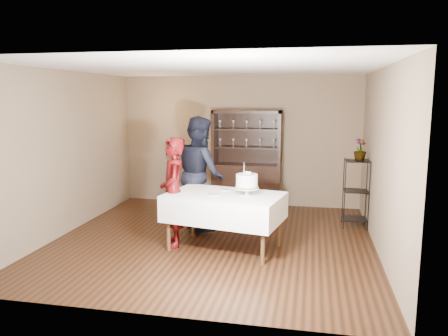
{
  "coord_description": "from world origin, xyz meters",
  "views": [
    {
      "loc": [
        1.5,
        -6.54,
        2.27
      ],
      "look_at": [
        0.16,
        0.1,
        1.16
      ],
      "focal_mm": 35.0,
      "sensor_mm": 36.0,
      "label": 1
    }
  ],
  "objects_px": {
    "woman": "(173,192)",
    "cake": "(247,182)",
    "plant_etagere": "(356,191)",
    "cake_table": "(224,207)",
    "potted_plant": "(360,150)",
    "man": "(200,173)",
    "china_hutch": "(247,175)"
  },
  "relations": [
    {
      "from": "china_hutch",
      "to": "woman",
      "type": "distance_m",
      "value": 2.7
    },
    {
      "from": "plant_etagere",
      "to": "potted_plant",
      "type": "relative_size",
      "value": 3.21
    },
    {
      "from": "cake_table",
      "to": "plant_etagere",
      "type": "bearing_deg",
      "value": 37.37
    },
    {
      "from": "china_hutch",
      "to": "woman",
      "type": "xyz_separation_m",
      "value": [
        -0.74,
        -2.59,
        0.17
      ]
    },
    {
      "from": "cake_table",
      "to": "cake",
      "type": "xyz_separation_m",
      "value": [
        0.34,
        -0.0,
        0.39
      ]
    },
    {
      "from": "woman",
      "to": "man",
      "type": "distance_m",
      "value": 0.98
    },
    {
      "from": "cake",
      "to": "china_hutch",
      "type": "bearing_deg",
      "value": 98.49
    },
    {
      "from": "man",
      "to": "woman",
      "type": "bearing_deg",
      "value": 136.08
    },
    {
      "from": "man",
      "to": "cake",
      "type": "distance_m",
      "value": 1.36
    },
    {
      "from": "plant_etagere",
      "to": "cake_table",
      "type": "height_order",
      "value": "plant_etagere"
    },
    {
      "from": "woman",
      "to": "cake",
      "type": "distance_m",
      "value": 1.15
    },
    {
      "from": "cake_table",
      "to": "cake",
      "type": "height_order",
      "value": "cake"
    },
    {
      "from": "cake",
      "to": "potted_plant",
      "type": "xyz_separation_m",
      "value": [
        1.73,
        1.56,
        0.34
      ]
    },
    {
      "from": "plant_etagere",
      "to": "cake",
      "type": "relative_size",
      "value": 2.45
    },
    {
      "from": "china_hutch",
      "to": "plant_etagere",
      "type": "bearing_deg",
      "value": -26.83
    },
    {
      "from": "cake_table",
      "to": "cake",
      "type": "relative_size",
      "value": 3.78
    },
    {
      "from": "man",
      "to": "plant_etagere",
      "type": "bearing_deg",
      "value": -110.99
    },
    {
      "from": "cake",
      "to": "potted_plant",
      "type": "height_order",
      "value": "potted_plant"
    },
    {
      "from": "china_hutch",
      "to": "cake",
      "type": "height_order",
      "value": "china_hutch"
    },
    {
      "from": "cake_table",
      "to": "potted_plant",
      "type": "xyz_separation_m",
      "value": [
        2.06,
        1.56,
        0.73
      ]
    },
    {
      "from": "woman",
      "to": "plant_etagere",
      "type": "bearing_deg",
      "value": 97.75
    },
    {
      "from": "cake_table",
      "to": "man",
      "type": "distance_m",
      "value": 1.19
    },
    {
      "from": "plant_etagere",
      "to": "potted_plant",
      "type": "xyz_separation_m",
      "value": [
        0.04,
        0.01,
        0.72
      ]
    },
    {
      "from": "cake",
      "to": "potted_plant",
      "type": "relative_size",
      "value": 1.31
    },
    {
      "from": "woman",
      "to": "cake",
      "type": "relative_size",
      "value": 3.42
    },
    {
      "from": "china_hutch",
      "to": "cake",
      "type": "xyz_separation_m",
      "value": [
        0.39,
        -2.6,
        0.37
      ]
    },
    {
      "from": "woman",
      "to": "cake_table",
      "type": "bearing_deg",
      "value": 68.45
    },
    {
      "from": "woman",
      "to": "man",
      "type": "bearing_deg",
      "value": 148.67
    },
    {
      "from": "china_hutch",
      "to": "potted_plant",
      "type": "bearing_deg",
      "value": -26.26
    },
    {
      "from": "man",
      "to": "cake_table",
      "type": "bearing_deg",
      "value": 179.28
    },
    {
      "from": "woman",
      "to": "potted_plant",
      "type": "relative_size",
      "value": 4.48
    },
    {
      "from": "cake_table",
      "to": "man",
      "type": "relative_size",
      "value": 0.95
    }
  ]
}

